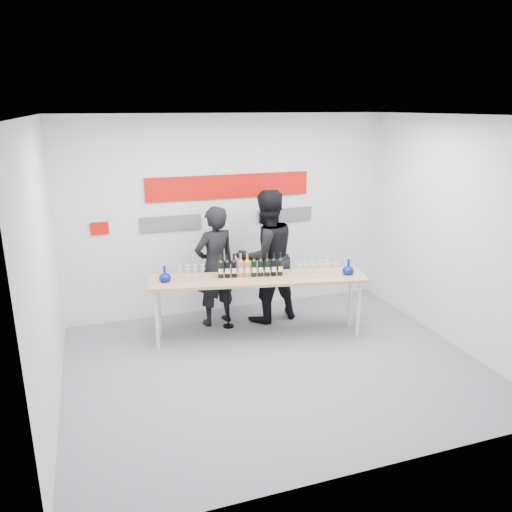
{
  "coord_description": "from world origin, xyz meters",
  "views": [
    {
      "loc": [
        -1.98,
        -5.17,
        3.1
      ],
      "look_at": [
        0.07,
        0.94,
        1.15
      ],
      "focal_mm": 35.0,
      "sensor_mm": 36.0,
      "label": 1
    }
  ],
  "objects_px": {
    "presenter_left": "(215,266)",
    "mic_stand": "(228,300)",
    "tasting_table": "(258,282)",
    "presenter_right": "(266,257)"
  },
  "relations": [
    {
      "from": "presenter_right",
      "to": "mic_stand",
      "type": "height_order",
      "value": "presenter_right"
    },
    {
      "from": "tasting_table",
      "to": "mic_stand",
      "type": "bearing_deg",
      "value": 136.18
    },
    {
      "from": "tasting_table",
      "to": "mic_stand",
      "type": "distance_m",
      "value": 0.67
    },
    {
      "from": "tasting_table",
      "to": "mic_stand",
      "type": "height_order",
      "value": "mic_stand"
    },
    {
      "from": "presenter_left",
      "to": "mic_stand",
      "type": "xyz_separation_m",
      "value": [
        0.13,
        -0.2,
        -0.47
      ]
    },
    {
      "from": "presenter_left",
      "to": "mic_stand",
      "type": "bearing_deg",
      "value": 107.5
    },
    {
      "from": "tasting_table",
      "to": "presenter_left",
      "type": "distance_m",
      "value": 0.78
    },
    {
      "from": "presenter_left",
      "to": "mic_stand",
      "type": "relative_size",
      "value": 1.29
    },
    {
      "from": "presenter_right",
      "to": "mic_stand",
      "type": "distance_m",
      "value": 0.84
    },
    {
      "from": "tasting_table",
      "to": "presenter_left",
      "type": "bearing_deg",
      "value": 136.08
    }
  ]
}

